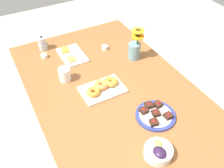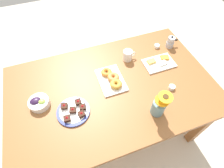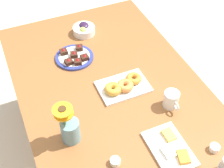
# 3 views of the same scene
# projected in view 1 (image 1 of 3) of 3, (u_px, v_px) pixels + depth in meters

# --- Properties ---
(ground_plane) EXTENTS (6.00, 6.00, 0.00)m
(ground_plane) POSITION_uv_depth(u_px,v_px,m) (112.00, 152.00, 2.13)
(ground_plane) COLOR beige
(dining_table) EXTENTS (1.60, 1.00, 0.74)m
(dining_table) POSITION_uv_depth(u_px,v_px,m) (112.00, 98.00, 1.69)
(dining_table) COLOR brown
(dining_table) RESTS_ON ground_plane
(coffee_mug) EXTENTS (0.12, 0.08, 0.09)m
(coffee_mug) POSITION_uv_depth(u_px,v_px,m) (65.00, 74.00, 1.66)
(coffee_mug) COLOR white
(coffee_mug) RESTS_ON dining_table
(grape_bowl) EXTENTS (0.15, 0.15, 0.07)m
(grape_bowl) POSITION_uv_depth(u_px,v_px,m) (158.00, 152.00, 1.25)
(grape_bowl) COLOR white
(grape_bowl) RESTS_ON dining_table
(cheese_platter) EXTENTS (0.26, 0.17, 0.03)m
(cheese_platter) POSITION_uv_depth(u_px,v_px,m) (72.00, 55.00, 1.89)
(cheese_platter) COLOR white
(cheese_platter) RESTS_ON dining_table
(croissant_platter) EXTENTS (0.19, 0.28, 0.05)m
(croissant_platter) POSITION_uv_depth(u_px,v_px,m) (102.00, 87.00, 1.61)
(croissant_platter) COLOR white
(croissant_platter) RESTS_ON dining_table
(jam_cup_honey) EXTENTS (0.05, 0.05, 0.03)m
(jam_cup_honey) POSITION_uv_depth(u_px,v_px,m) (105.00, 47.00, 1.96)
(jam_cup_honey) COLOR white
(jam_cup_honey) RESTS_ON dining_table
(jam_cup_berry) EXTENTS (0.05, 0.05, 0.03)m
(jam_cup_berry) POSITION_uv_depth(u_px,v_px,m) (44.00, 56.00, 1.87)
(jam_cup_berry) COLOR white
(jam_cup_berry) RESTS_ON dining_table
(dessert_plate) EXTENTS (0.23, 0.23, 0.05)m
(dessert_plate) POSITION_uv_depth(u_px,v_px,m) (155.00, 115.00, 1.45)
(dessert_plate) COLOR navy
(dessert_plate) RESTS_ON dining_table
(flower_vase) EXTENTS (0.10, 0.11, 0.23)m
(flower_vase) POSITION_uv_depth(u_px,v_px,m) (135.00, 49.00, 1.83)
(flower_vase) COLOR #6B939E
(flower_vase) RESTS_ON dining_table
(moka_pot) EXTENTS (0.11, 0.07, 0.12)m
(moka_pot) POSITION_uv_depth(u_px,v_px,m) (43.00, 43.00, 1.94)
(moka_pot) COLOR #B7B7BC
(moka_pot) RESTS_ON dining_table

